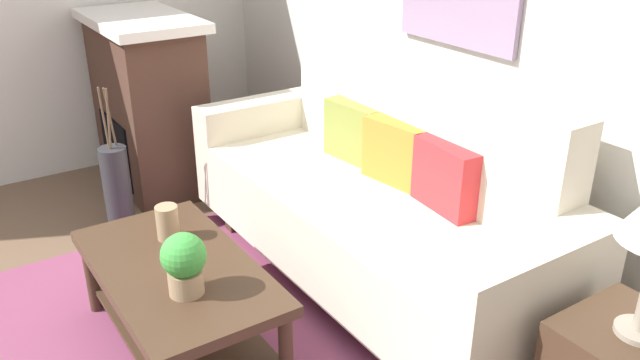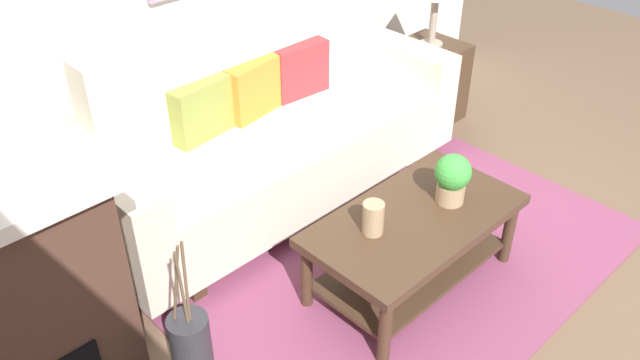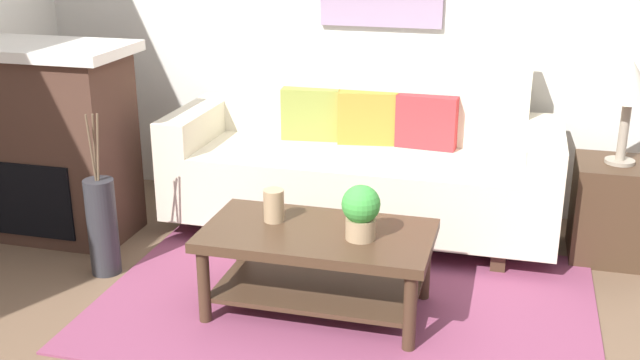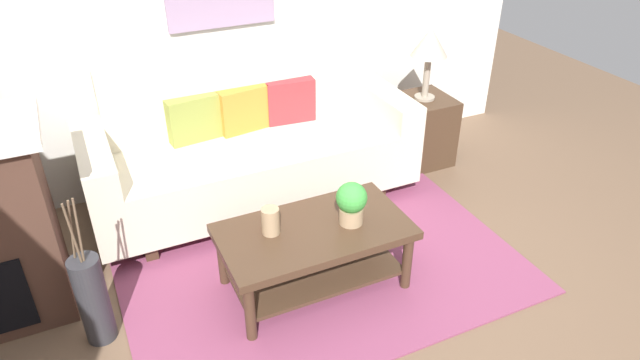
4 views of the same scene
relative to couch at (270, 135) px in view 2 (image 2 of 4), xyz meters
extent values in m
plane|color=brown|center=(0.12, -1.45, -0.43)|extent=(8.89, 8.89, 0.00)
cube|color=#843D5B|center=(0.12, -0.95, -0.43)|extent=(2.45, 1.66, 0.01)
cube|color=beige|center=(0.00, -0.06, -0.11)|extent=(1.89, 0.84, 0.40)
cube|color=beige|center=(0.00, 0.26, 0.37)|extent=(1.89, 0.20, 0.56)
cube|color=beige|center=(-1.05, -0.06, -0.01)|extent=(0.20, 0.84, 0.60)
cube|color=beige|center=(1.05, -0.06, -0.01)|extent=(0.20, 0.84, 0.60)
cube|color=#422D1E|center=(-0.85, -0.06, -0.37)|extent=(0.08, 0.74, 0.12)
cube|color=#422D1E|center=(0.85, -0.06, -0.37)|extent=(0.08, 0.74, 0.12)
cube|color=olive|center=(-0.36, 0.13, 0.25)|extent=(0.37, 0.16, 0.32)
cube|color=orange|center=(0.00, 0.13, 0.25)|extent=(0.37, 0.17, 0.32)
cube|color=red|center=(0.36, 0.13, 0.25)|extent=(0.37, 0.15, 0.32)
cube|color=#422D1E|center=(0.00, -1.07, -0.03)|extent=(1.10, 0.60, 0.05)
cube|color=#422D1E|center=(0.00, -1.07, -0.31)|extent=(0.98, 0.50, 0.02)
cylinder|color=#422D1E|center=(-0.49, -1.32, -0.24)|extent=(0.06, 0.06, 0.38)
cylinder|color=#422D1E|center=(0.49, -1.32, -0.24)|extent=(0.06, 0.06, 0.38)
cylinder|color=#422D1E|center=(-0.49, -0.82, -0.24)|extent=(0.06, 0.06, 0.38)
cylinder|color=#422D1E|center=(0.49, -0.82, -0.24)|extent=(0.06, 0.06, 0.38)
cylinder|color=tan|center=(-0.23, -1.01, 0.08)|extent=(0.10, 0.10, 0.16)
cylinder|color=tan|center=(0.22, -1.11, 0.05)|extent=(0.14, 0.14, 0.10)
sphere|color=green|center=(0.22, -1.11, 0.17)|extent=(0.18, 0.18, 0.18)
cube|color=#422D1E|center=(1.45, -0.03, -0.15)|extent=(0.44, 0.44, 0.56)
cylinder|color=gray|center=(1.45, -0.03, 0.14)|extent=(0.16, 0.16, 0.02)
cylinder|color=gray|center=(1.45, -0.03, 0.30)|extent=(0.05, 0.05, 0.35)
cylinder|color=brown|center=(-1.20, -0.96, 0.28)|extent=(0.04, 0.03, 0.36)
cylinder|color=brown|center=(-1.23, -0.94, 0.28)|extent=(0.05, 0.05, 0.36)
cylinder|color=brown|center=(-1.23, -0.97, 0.28)|extent=(0.03, 0.02, 0.36)
camera|label=1|loc=(2.31, -1.86, 1.47)|focal=36.38mm
camera|label=2|loc=(-2.08, -2.55, 1.94)|focal=36.93mm
camera|label=3|loc=(0.88, -4.30, 1.44)|focal=42.79mm
camera|label=4|loc=(-1.09, -3.49, 1.95)|focal=32.11mm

